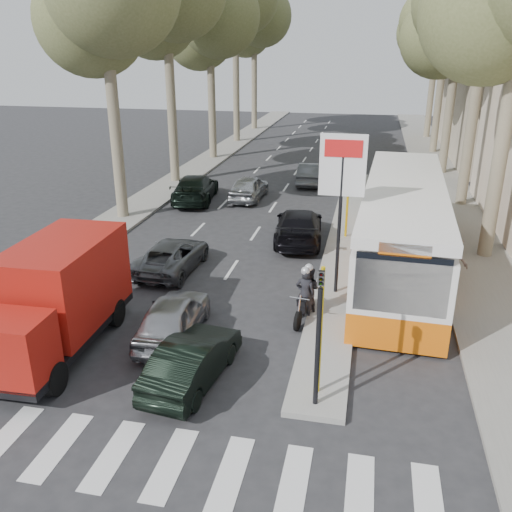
# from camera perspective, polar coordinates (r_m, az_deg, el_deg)

# --- Properties ---
(ground) EXTENTS (120.00, 120.00, 0.00)m
(ground) POSITION_cam_1_polar(r_m,az_deg,el_deg) (15.42, -5.46, -10.88)
(ground) COLOR #28282B
(ground) RESTS_ON ground
(sidewalk_right) EXTENTS (3.20, 70.00, 0.12)m
(sidewalk_right) POSITION_cam_1_polar(r_m,az_deg,el_deg) (38.54, 18.63, 7.99)
(sidewalk_right) COLOR gray
(sidewalk_right) RESTS_ON ground
(median_left) EXTENTS (2.40, 64.00, 0.12)m
(median_left) POSITION_cam_1_polar(r_m,az_deg,el_deg) (42.96, -4.64, 10.30)
(median_left) COLOR gray
(median_left) RESTS_ON ground
(traffic_island) EXTENTS (1.50, 26.00, 0.16)m
(traffic_island) POSITION_cam_1_polar(r_m,az_deg,el_deg) (24.78, 9.37, 1.89)
(traffic_island) COLOR gray
(traffic_island) RESTS_ON ground
(billboard) EXTENTS (1.50, 12.10, 5.60)m
(billboard) POSITION_cam_1_polar(r_m,az_deg,el_deg) (17.99, 8.95, 6.61)
(billboard) COLOR yellow
(billboard) RESTS_ON ground
(traffic_light_island) EXTENTS (0.16, 0.41, 3.60)m
(traffic_light_island) POSITION_cam_1_polar(r_m,az_deg,el_deg) (12.33, 6.67, -6.37)
(traffic_light_island) COLOR black
(traffic_light_island) RESTS_ON ground
(tree_l_c) EXTENTS (7.40, 7.20, 13.71)m
(tree_l_c) POSITION_cam_1_polar(r_m,az_deg,el_deg) (42.27, -4.70, 23.71)
(tree_l_c) COLOR #6B604C
(tree_l_c) RESTS_ON ground
(tree_l_d) EXTENTS (7.40, 7.20, 15.66)m
(tree_l_d) POSITION_cam_1_polar(r_m,az_deg,el_deg) (50.11, -2.02, 25.35)
(tree_l_d) COLOR #6B604C
(tree_l_d) RESTS_ON ground
(tree_l_e) EXTENTS (7.40, 7.20, 14.49)m
(tree_l_e) POSITION_cam_1_polar(r_m,az_deg,el_deg) (57.85, -0.03, 23.78)
(tree_l_e) COLOR #6B604C
(tree_l_e) RESTS_ON ground
(tree_r_c) EXTENTS (7.40, 7.20, 13.32)m
(tree_r_c) POSITION_cam_1_polar(r_m,az_deg,el_deg) (38.86, 20.91, 22.22)
(tree_r_c) COLOR #6B604C
(tree_r_c) RESTS_ON ground
(tree_r_d) EXTENTS (7.40, 7.20, 14.88)m
(tree_r_d) POSITION_cam_1_polar(r_m,az_deg,el_deg) (46.87, 19.89, 23.66)
(tree_r_d) COLOR #6B604C
(tree_r_d) RESTS_ON ground
(tree_r_e) EXTENTS (7.40, 7.20, 14.10)m
(tree_r_e) POSITION_cam_1_polar(r_m,az_deg,el_deg) (54.80, 18.88, 22.53)
(tree_r_e) COLOR #6B604C
(tree_r_e) RESTS_ON ground
(silver_hatchback) EXTENTS (1.80, 4.00, 1.33)m
(silver_hatchback) POSITION_cam_1_polar(r_m,az_deg,el_deg) (16.37, -8.71, -6.31)
(silver_hatchback) COLOR #9D9EA4
(silver_hatchback) RESTS_ON ground
(dark_hatchback) EXTENTS (1.77, 3.91, 1.24)m
(dark_hatchback) POSITION_cam_1_polar(r_m,az_deg,el_deg) (14.28, -6.68, -10.84)
(dark_hatchback) COLOR black
(dark_hatchback) RESTS_ON ground
(queue_car_a) EXTENTS (2.10, 4.31, 1.18)m
(queue_car_a) POSITION_cam_1_polar(r_m,az_deg,el_deg) (21.19, -8.84, 0.02)
(queue_car_a) COLOR #4E5256
(queue_car_a) RESTS_ON ground
(queue_car_b) EXTENTS (2.50, 5.15, 1.44)m
(queue_car_b) POSITION_cam_1_polar(r_m,az_deg,el_deg) (24.14, 4.52, 3.20)
(queue_car_b) COLOR black
(queue_car_b) RESTS_ON ground
(queue_car_c) EXTENTS (1.76, 4.11, 1.38)m
(queue_car_c) POSITION_cam_1_polar(r_m,az_deg,el_deg) (30.89, -0.75, 7.23)
(queue_car_c) COLOR #9FA3A7
(queue_car_c) RESTS_ON ground
(queue_car_d) EXTENTS (1.50, 4.09, 1.34)m
(queue_car_d) POSITION_cam_1_polar(r_m,az_deg,el_deg) (34.64, 5.76, 8.63)
(queue_car_d) COLOR #4B4F53
(queue_car_d) RESTS_ON ground
(queue_car_e) EXTENTS (2.73, 5.32, 1.48)m
(queue_car_e) POSITION_cam_1_polar(r_m,az_deg,el_deg) (30.73, -6.41, 7.12)
(queue_car_e) COLOR black
(queue_car_e) RESTS_ON ground
(red_truck) EXTENTS (2.35, 5.81, 3.07)m
(red_truck) POSITION_cam_1_polar(r_m,az_deg,el_deg) (16.19, -20.26, -4.04)
(red_truck) COLOR black
(red_truck) RESTS_ON ground
(city_bus) EXTENTS (3.41, 13.19, 3.44)m
(city_bus) POSITION_cam_1_polar(r_m,az_deg,el_deg) (21.32, 15.11, 3.15)
(city_bus) COLOR orange
(city_bus) RESTS_ON ground
(motorcycle) EXTENTS (0.86, 2.13, 1.81)m
(motorcycle) POSITION_cam_1_polar(r_m,az_deg,el_deg) (17.35, 5.33, -3.90)
(motorcycle) COLOR black
(motorcycle) RESTS_ON ground
(pedestrian_near) EXTENTS (0.61, 1.10, 1.80)m
(pedestrian_near) POSITION_cam_1_polar(r_m,az_deg,el_deg) (24.24, 18.80, 2.93)
(pedestrian_near) COLOR #3E2E46
(pedestrian_near) RESTS_ON sidewalk_right
(pedestrian_far) EXTENTS (1.23, 0.58, 1.87)m
(pedestrian_far) POSITION_cam_1_polar(r_m,az_deg,el_deg) (20.58, 19.86, -0.31)
(pedestrian_far) COLOR #68574E
(pedestrian_far) RESTS_ON sidewalk_right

